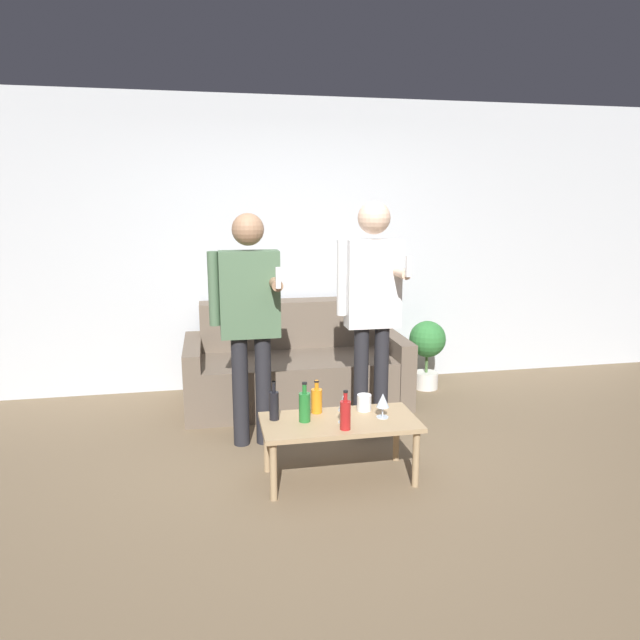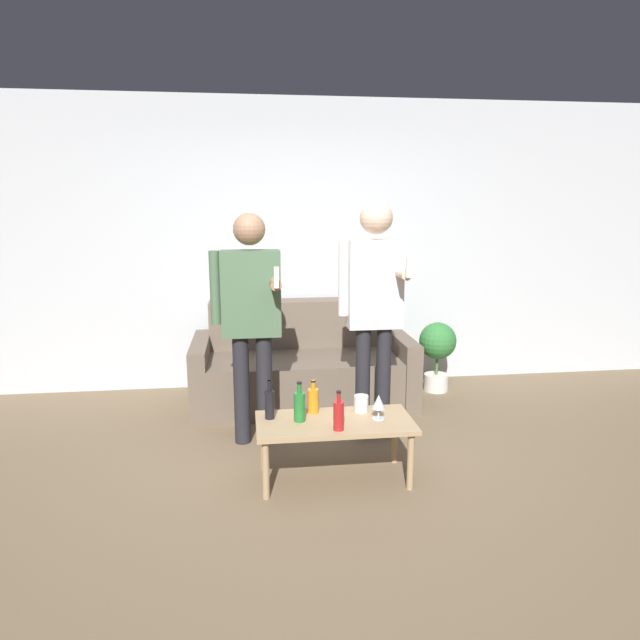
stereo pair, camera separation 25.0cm
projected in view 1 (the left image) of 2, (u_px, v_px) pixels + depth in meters
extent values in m
plane|color=#756047|center=(337.00, 495.00, 3.50)|extent=(16.00, 16.00, 0.00)
cube|color=silver|center=(285.00, 246.00, 5.39)|extent=(8.00, 0.06, 2.70)
cube|color=#6B5B4C|center=(298.00, 383.00, 4.94)|extent=(1.64, 0.66, 0.44)
cube|color=#6B5B4C|center=(291.00, 346.00, 5.34)|extent=(1.64, 0.26, 0.87)
cube|color=#6B5B4C|center=(194.00, 376.00, 4.88)|extent=(0.14, 0.92, 0.59)
cube|color=#6B5B4C|center=(392.00, 365.00, 5.22)|extent=(0.14, 0.92, 0.59)
cube|color=tan|center=(340.00, 422.00, 3.63)|extent=(1.00, 0.48, 0.03)
cylinder|color=tan|center=(273.00, 471.00, 3.40)|extent=(0.04, 0.04, 0.37)
cylinder|color=tan|center=(416.00, 459.00, 3.57)|extent=(0.04, 0.04, 0.37)
cylinder|color=tan|center=(267.00, 445.00, 3.77)|extent=(0.04, 0.04, 0.37)
cylinder|color=tan|center=(396.00, 435.00, 3.93)|extent=(0.04, 0.04, 0.37)
cylinder|color=black|center=(274.00, 406.00, 3.62)|extent=(0.06, 0.06, 0.18)
cylinder|color=black|center=(274.00, 387.00, 3.59)|extent=(0.02, 0.02, 0.07)
cylinder|color=black|center=(274.00, 382.00, 3.58)|extent=(0.03, 0.03, 0.01)
cylinder|color=#23752D|center=(305.00, 407.00, 3.58)|extent=(0.07, 0.07, 0.19)
cylinder|color=#23752D|center=(304.00, 388.00, 3.56)|extent=(0.03, 0.03, 0.07)
cylinder|color=black|center=(304.00, 383.00, 3.55)|extent=(0.03, 0.03, 0.01)
cylinder|color=orange|center=(317.00, 401.00, 3.74)|extent=(0.07, 0.07, 0.16)
cylinder|color=orange|center=(317.00, 385.00, 3.71)|extent=(0.03, 0.03, 0.06)
cylinder|color=black|center=(317.00, 381.00, 3.71)|extent=(0.03, 0.03, 0.01)
cylinder|color=#B21E1E|center=(345.00, 415.00, 3.46)|extent=(0.07, 0.07, 0.18)
cylinder|color=#B21E1E|center=(346.00, 396.00, 3.44)|extent=(0.02, 0.02, 0.07)
cylinder|color=black|center=(346.00, 391.00, 3.43)|extent=(0.03, 0.03, 0.01)
cylinder|color=silver|center=(343.00, 422.00, 3.59)|extent=(0.06, 0.06, 0.01)
cylinder|color=silver|center=(343.00, 416.00, 3.58)|extent=(0.01, 0.01, 0.07)
cone|color=silver|center=(343.00, 403.00, 3.56)|extent=(0.07, 0.07, 0.10)
cylinder|color=silver|center=(382.00, 417.00, 3.67)|extent=(0.08, 0.08, 0.01)
cylinder|color=silver|center=(383.00, 412.00, 3.66)|extent=(0.01, 0.01, 0.07)
cone|color=silver|center=(383.00, 400.00, 3.64)|extent=(0.08, 0.08, 0.09)
cylinder|color=white|center=(364.00, 403.00, 3.78)|extent=(0.10, 0.10, 0.11)
cylinder|color=#232328|center=(240.00, 391.00, 4.15)|extent=(0.12, 0.12, 0.82)
cylinder|color=#232328|center=(263.00, 390.00, 4.18)|extent=(0.12, 0.12, 0.82)
cube|color=#4C6B4C|center=(250.00, 294.00, 4.02)|extent=(0.42, 0.18, 0.61)
sphere|color=#9E7556|center=(248.00, 229.00, 3.93)|extent=(0.22, 0.22, 0.22)
cylinder|color=#4C6B4C|center=(214.00, 289.00, 3.96)|extent=(0.08, 0.08, 0.52)
cylinder|color=#9E7556|center=(275.00, 283.00, 3.90)|extent=(0.08, 0.27, 0.08)
cube|color=white|center=(278.00, 278.00, 3.73)|extent=(0.03, 0.03, 0.14)
cylinder|color=#232328|center=(361.00, 382.00, 4.29)|extent=(0.11, 0.11, 0.86)
cylinder|color=#232328|center=(381.00, 381.00, 4.32)|extent=(0.11, 0.11, 0.86)
cube|color=white|center=(373.00, 284.00, 4.16)|extent=(0.39, 0.17, 0.64)
sphere|color=beige|center=(374.00, 218.00, 4.06)|extent=(0.24, 0.24, 0.24)
cylinder|color=white|center=(342.00, 278.00, 4.10)|extent=(0.07, 0.07, 0.55)
cylinder|color=beige|center=(400.00, 272.00, 4.03)|extent=(0.07, 0.28, 0.07)
cube|color=white|center=(408.00, 267.00, 3.86)|extent=(0.03, 0.03, 0.14)
cylinder|color=silver|center=(426.00, 380.00, 5.48)|extent=(0.23, 0.23, 0.16)
cylinder|color=#476B38|center=(427.00, 362.00, 5.45)|extent=(0.03, 0.03, 0.21)
sphere|color=#337A38|center=(427.00, 339.00, 5.40)|extent=(0.35, 0.35, 0.35)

